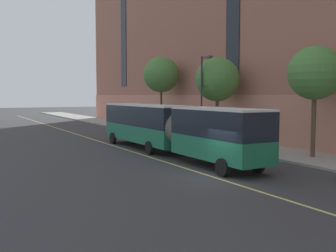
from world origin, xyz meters
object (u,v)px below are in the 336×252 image
at_px(city_bus, 168,126).
at_px(street_tree_mid_block, 315,73).
at_px(parked_car_darkgray_0, 201,139).
at_px(street_lamp, 203,91).
at_px(street_tree_far_downtown, 161,75).
at_px(street_tree_far_uptown, 217,80).
at_px(parked_car_navy_2, 126,126).

height_order(city_bus, street_tree_mid_block, street_tree_mid_block).
relative_size(parked_car_darkgray_0, street_tree_mid_block, 0.64).
bearing_deg(street_lamp, street_tree_mid_block, -78.81).
bearing_deg(street_tree_far_downtown, street_tree_far_uptown, -90.00).
bearing_deg(street_lamp, parked_car_navy_2, 97.79).
distance_m(street_tree_mid_block, street_tree_far_uptown, 11.15).
distance_m(parked_car_darkgray_0, street_lamp, 4.85).
bearing_deg(street_tree_far_downtown, parked_car_darkgray_0, -104.89).
height_order(city_bus, street_lamp, street_lamp).
xyz_separation_m(parked_car_navy_2, street_tree_mid_block, (3.88, -23.72, 5.05)).
xyz_separation_m(city_bus, street_tree_mid_block, (7.74, -6.45, 3.74)).
bearing_deg(street_lamp, city_bus, -144.93).
relative_size(parked_car_darkgray_0, street_lamp, 0.63).
height_order(parked_car_darkgray_0, parked_car_navy_2, same).
height_order(city_bus, street_tree_far_downtown, street_tree_far_downtown).
bearing_deg(street_tree_mid_block, street_lamp, 101.19).
distance_m(street_tree_mid_block, street_tree_far_downtown, 22.32).
relative_size(parked_car_darkgray_0, street_tree_far_downtown, 0.55).
bearing_deg(street_tree_far_uptown, city_bus, -148.77).
bearing_deg(street_lamp, street_tree_far_downtown, 80.12).
relative_size(parked_car_navy_2, street_tree_far_downtown, 0.53).
bearing_deg(street_tree_mid_block, street_tree_far_downtown, 90.00).
height_order(parked_car_navy_2, street_lamp, street_lamp).
xyz_separation_m(city_bus, street_tree_far_uptown, (7.74, 4.70, 3.71)).
bearing_deg(parked_car_darkgray_0, parked_car_navy_2, 90.52).
height_order(street_tree_mid_block, street_tree_far_uptown, street_tree_far_uptown).
xyz_separation_m(parked_car_navy_2, street_tree_far_uptown, (3.88, -12.57, 5.03)).
bearing_deg(street_tree_far_downtown, street_lamp, -99.88).
bearing_deg(parked_car_navy_2, street_tree_far_uptown, -72.84).
xyz_separation_m(street_tree_far_downtown, street_lamp, (-2.07, -11.86, -1.99)).
xyz_separation_m(street_tree_mid_block, street_lamp, (-2.07, 10.44, -1.07)).
bearing_deg(street_tree_far_uptown, street_tree_mid_block, -90.00).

